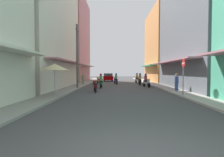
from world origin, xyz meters
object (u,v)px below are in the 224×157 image
object	(u,v)px
vendor_umbrella	(55,67)
utility_pole	(77,56)
motorbike_black	(140,80)
motorbike_white	(137,79)
motorbike_blue	(116,79)
pedestrian_midway	(83,79)
street_sign_no_entry	(183,72)
motorbike_silver	(146,81)
motorbike_green	(101,81)
pedestrian_crossing	(177,83)
motorbike_maroon	(95,86)
parked_car	(108,77)
motorbike_orange	(99,80)

from	to	relation	value
vendor_umbrella	utility_pole	world-z (taller)	utility_pole
motorbike_black	motorbike_white	distance (m)	3.83
vendor_umbrella	utility_pole	distance (m)	6.41
motorbike_blue	pedestrian_midway	size ratio (longest dim) A/B	1.15
utility_pole	motorbike_white	bearing A→B (deg)	51.26
street_sign_no_entry	motorbike_silver	bearing A→B (deg)	98.15
motorbike_green	pedestrian_crossing	bearing A→B (deg)	-29.59
motorbike_silver	utility_pole	world-z (taller)	utility_pole
pedestrian_midway	vendor_umbrella	world-z (taller)	vendor_umbrella
motorbike_green	pedestrian_midway	world-z (taller)	motorbike_green
motorbike_maroon	pedestrian_crossing	size ratio (longest dim) A/B	1.10
motorbike_maroon	pedestrian_midway	size ratio (longest dim) A/B	1.15
motorbike_green	parked_car	world-z (taller)	motorbike_green
motorbike_silver	motorbike_orange	bearing A→B (deg)	138.85
parked_car	motorbike_black	bearing A→B (deg)	-64.95
motorbike_orange	vendor_umbrella	distance (m)	13.67
motorbike_silver	motorbike_black	bearing A→B (deg)	94.63
motorbike_silver	parked_car	bearing A→B (deg)	110.27
pedestrian_crossing	street_sign_no_entry	distance (m)	3.25
street_sign_no_entry	pedestrian_crossing	bearing A→B (deg)	78.86
motorbike_green	motorbike_silver	size ratio (longest dim) A/B	1.03
motorbike_blue	parked_car	size ratio (longest dim) A/B	0.43
pedestrian_crossing	vendor_umbrella	world-z (taller)	vendor_umbrella
motorbike_silver	street_sign_no_entry	xyz separation A→B (m)	(1.14, -7.93, 1.01)
motorbike_white	parked_car	distance (m)	7.58
motorbike_green	vendor_umbrella	bearing A→B (deg)	-109.49
motorbike_blue	pedestrian_midway	world-z (taller)	motorbike_blue
motorbike_green	street_sign_no_entry	bearing A→B (deg)	-48.12
motorbike_maroon	motorbike_white	size ratio (longest dim) A/B	1.01
motorbike_green	pedestrian_crossing	xyz separation A→B (m)	(6.83, -3.88, 0.11)
motorbike_maroon	vendor_umbrella	bearing A→B (deg)	-124.29
motorbike_green	parked_car	size ratio (longest dim) A/B	0.43
motorbike_green	motorbike_blue	xyz separation A→B (m)	(1.64, 5.70, 0.00)
motorbike_maroon	motorbike_white	xyz separation A→B (m)	(5.22, 11.99, 0.20)
vendor_umbrella	utility_pole	size ratio (longest dim) A/B	0.35
street_sign_no_entry	pedestrian_midway	bearing A→B (deg)	129.41
motorbike_black	motorbike_white	size ratio (longest dim) A/B	1.03
motorbike_silver	motorbike_white	size ratio (longest dim) A/B	1.00
motorbike_black	pedestrian_midway	distance (m)	7.50
vendor_umbrella	motorbike_silver	bearing A→B (deg)	47.24
motorbike_silver	motorbike_green	bearing A→B (deg)	-169.00
motorbike_silver	utility_pole	bearing A→B (deg)	-164.81
utility_pole	street_sign_no_entry	world-z (taller)	utility_pole
motorbike_maroon	motorbike_white	bearing A→B (deg)	66.49
motorbike_orange	pedestrian_crossing	distance (m)	12.61
utility_pole	motorbike_green	bearing A→B (deg)	23.60
motorbike_black	vendor_umbrella	distance (m)	13.84
motorbike_silver	vendor_umbrella	distance (m)	11.39
motorbike_maroon	street_sign_no_entry	bearing A→B (deg)	-25.41
motorbike_green	pedestrian_midway	xyz separation A→B (m)	(-2.67, 3.88, 0.07)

